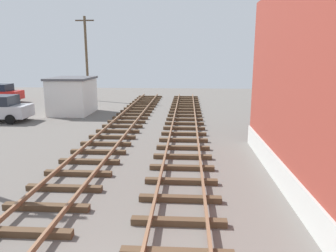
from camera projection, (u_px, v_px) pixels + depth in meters
The scene contains 2 objects.
control_hut at pixel (72, 95), 24.43m from camera, with size 3.00×3.80×2.76m.
utility_pole_far at pixel (87, 57), 31.25m from camera, with size 1.80×0.24×8.05m.
Camera 1 is at (0.86, -4.16, 4.31)m, focal length 34.32 mm.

